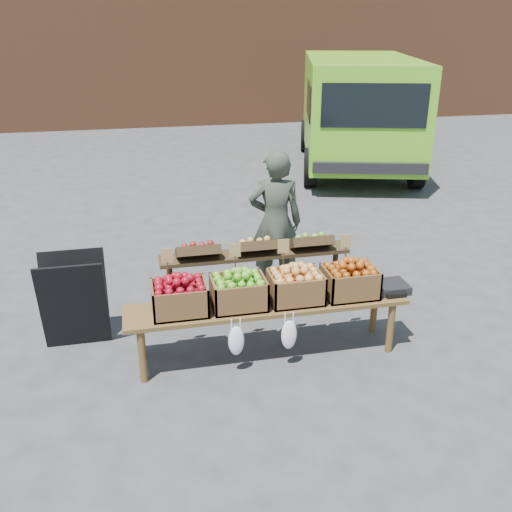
{
  "coord_description": "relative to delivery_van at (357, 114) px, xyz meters",
  "views": [
    {
      "loc": [
        -2.03,
        -4.66,
        3.08
      ],
      "look_at": [
        -0.9,
        0.53,
        0.85
      ],
      "focal_mm": 40.0,
      "sensor_mm": 36.0,
      "label": 1
    }
  ],
  "objects": [
    {
      "name": "crate_golden_apples",
      "position": [
        -4.48,
        -7.04,
        -0.45
      ],
      "size": [
        0.5,
        0.4,
        0.28
      ],
      "primitive_type": null,
      "color": "maroon",
      "rests_on": "display_bench"
    },
    {
      "name": "chalkboard_sign",
      "position": [
        -5.48,
        -6.42,
        -0.68
      ],
      "size": [
        0.64,
        0.35,
        0.97
      ],
      "primitive_type": null,
      "rotation": [
        0.0,
        0.0,
        0.0
      ],
      "color": "black",
      "rests_on": "ground"
    },
    {
      "name": "back_table",
      "position": [
        -3.62,
        -6.32,
        -0.64
      ],
      "size": [
        2.1,
        0.44,
        1.04
      ],
      "primitive_type": null,
      "color": "#342615",
      "rests_on": "ground"
    },
    {
      "name": "display_bench",
      "position": [
        -3.65,
        -7.04,
        -0.88
      ],
      "size": [
        2.7,
        0.56,
        0.57
      ],
      "primitive_type": null,
      "color": "brown",
      "rests_on": "ground"
    },
    {
      "name": "crate_russet_pears",
      "position": [
        -3.93,
        -7.04,
        -0.45
      ],
      "size": [
        0.5,
        0.4,
        0.28
      ],
      "primitive_type": null,
      "color": "#3D8A19",
      "rests_on": "display_bench"
    },
    {
      "name": "vendor",
      "position": [
        -3.22,
        -5.62,
        -0.3
      ],
      "size": [
        0.69,
        0.52,
        1.72
      ],
      "primitive_type": "imported",
      "rotation": [
        0.0,
        0.0,
        2.95
      ],
      "color": "#333B2E",
      "rests_on": "ground"
    },
    {
      "name": "weighing_scale",
      "position": [
        -2.4,
        -7.04,
        -0.55
      ],
      "size": [
        0.34,
        0.3,
        0.08
      ],
      "primitive_type": "cube",
      "color": "black",
      "rests_on": "display_bench"
    },
    {
      "name": "crate_green_apples",
      "position": [
        -2.83,
        -7.04,
        -0.45
      ],
      "size": [
        0.5,
        0.4,
        0.28
      ],
      "primitive_type": null,
      "color": "#9A440F",
      "rests_on": "display_bench"
    },
    {
      "name": "crate_red_apples",
      "position": [
        -3.38,
        -7.04,
        -0.45
      ],
      "size": [
        0.5,
        0.4,
        0.28
      ],
      "primitive_type": null,
      "color": "gold",
      "rests_on": "display_bench"
    },
    {
      "name": "delivery_van",
      "position": [
        0.0,
        0.0,
        0.0
      ],
      "size": [
        3.67,
        5.63,
        2.32
      ],
      "primitive_type": null,
      "rotation": [
        0.0,
        0.0,
        -0.27
      ],
      "color": "#67B820",
      "rests_on": "ground"
    },
    {
      "name": "ground",
      "position": [
        -2.75,
        -7.07,
        -1.16
      ],
      "size": [
        80.0,
        80.0,
        0.0
      ],
      "primitive_type": "plane",
      "color": "#3D3E40"
    }
  ]
}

